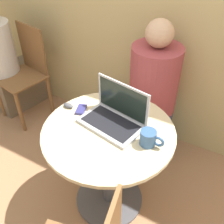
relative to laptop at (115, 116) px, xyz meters
The scene contains 9 objects.
ground_plane 0.77m from the laptop, 89.11° to the right, with size 12.00×12.00×0.00m, color #9E704C.
round_table 0.27m from the laptop, 89.11° to the right, with size 0.80×0.80×0.71m.
laptop is the anchor object (origin of this frame).
cell_phone 0.25m from the laptop, behind, with size 0.09×0.11×0.02m.
computer_mouse 0.34m from the laptop, behind, with size 0.07×0.04×0.03m.
coffee_cup 0.26m from the laptop, 15.63° to the right, with size 0.14×0.09×0.09m.
person_seated 0.71m from the laptop, 88.83° to the left, with size 0.44×0.61×1.18m.
chair_background 1.36m from the laptop, 159.43° to the left, with size 0.47×0.47×0.91m.
person_background 1.59m from the laptop, 162.87° to the left, with size 0.43×0.58×1.13m.
Camera 1 is at (0.58, -1.00, 1.76)m, focal length 42.00 mm.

